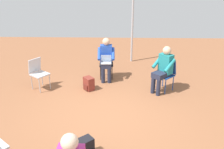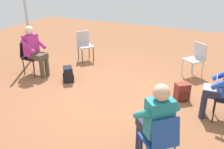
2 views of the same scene
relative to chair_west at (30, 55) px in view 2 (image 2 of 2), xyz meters
name	(u,v)px [view 2 (image 2 of 2)]	position (x,y,z in m)	size (l,w,h in m)	color
ground_plane	(112,97)	(2.41, -0.29, -0.50)	(14.00, 14.00, 0.00)	brown
chair_west	(30,55)	(0.00, 0.00, 0.00)	(0.45, 0.42, 0.85)	black
chair_northwest	(84,43)	(0.72, 1.46, 0.00)	(0.58, 0.58, 0.85)	#B7B7BC
chair_northeast	(196,57)	(3.82, 1.59, 0.00)	(0.57, 0.58, 0.85)	#B7B7BC
chair_southeast	(160,138)	(3.84, -1.88, 0.00)	(0.58, 0.59, 0.85)	#1E4799
person_with_laptop	(223,84)	(4.49, -0.23, 0.20)	(0.53, 0.50, 1.24)	#23283D
person_in_magenta	(34,48)	(0.17, -0.01, 0.20)	(0.53, 0.51, 1.24)	#4C4233
person_in_teal	(155,119)	(3.73, -1.76, 0.20)	(0.63, 0.63, 1.24)	#23283D
backpack_near_laptop_user	(182,93)	(3.77, 0.21, -0.34)	(0.34, 0.33, 0.36)	maroon
backpack_by_empty_chair	(68,75)	(1.13, -0.02, -0.34)	(0.33, 0.34, 0.36)	black
tent_pole_far	(26,12)	(-0.73, 0.82, 0.89)	(0.07, 0.07, 2.78)	#B2B2B7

